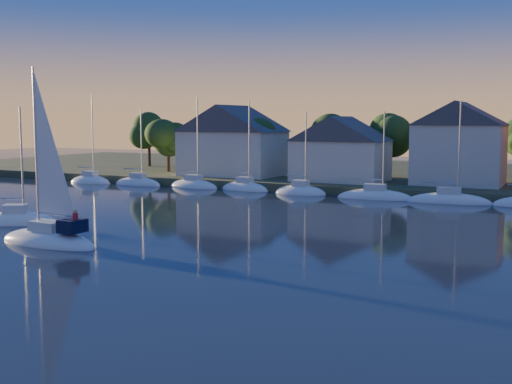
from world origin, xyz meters
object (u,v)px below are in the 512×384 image
Objects in this scene: clubhouse_east at (459,142)px; clubhouse_centre at (341,148)px; hero_sailboat at (49,237)px; drifting_sailboat_left at (16,223)px; clubhouse_west at (233,139)px.

clubhouse_centre is at bearing -171.87° from clubhouse_east.
hero_sailboat is 10.45m from drifting_sailboat_left.
clubhouse_east reaches higher than clubhouse_west.
hero_sailboat reaches higher than drifting_sailboat_left.
clubhouse_east is 0.97× the size of drifting_sailboat_left.
clubhouse_east reaches higher than clubhouse_centre.
clubhouse_east is 50.09m from drifting_sailboat_left.
hero_sailboat is (10.07, -44.79, -5.37)m from clubhouse_west.
drifting_sailboat_left is at bearing -88.42° from clubhouse_west.
hero_sailboat reaches higher than clubhouse_centre.
drifting_sailboat_left is (1.09, -39.47, -5.84)m from clubhouse_west.
clubhouse_west is at bearing -74.99° from hero_sailboat.
clubhouse_east is at bearing 1.91° from clubhouse_west.
drifting_sailboat_left reaches higher than clubhouse_centre.
hero_sailboat is (-5.93, -43.79, -4.57)m from clubhouse_centre.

